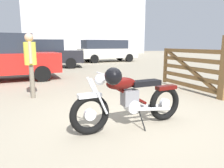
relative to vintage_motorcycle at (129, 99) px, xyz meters
name	(u,v)px	position (x,y,z in m)	size (l,w,h in m)	color
ground_plane	(130,118)	(0.19, 0.39, -0.49)	(80.00, 80.00, 0.00)	gray
vintage_motorcycle	(129,99)	(0.00, 0.00, 0.00)	(2.07, 0.73, 1.07)	black
timber_gate	(197,68)	(2.86, 1.91, 0.21)	(0.36, 2.54, 1.60)	brown
bystander	(30,59)	(-1.66, 2.68, 0.53)	(0.30, 0.46, 1.66)	#706656
red_hatchback_near	(3,57)	(-2.85, 5.70, 0.43)	(4.10, 2.25, 1.78)	black
white_estate_far	(47,54)	(-1.26, 10.10, 0.34)	(4.30, 2.12, 1.67)	black
pale_sedan_back	(107,50)	(3.39, 13.40, 0.45)	(4.88, 2.40, 1.74)	black
industrial_building	(82,26)	(4.93, 35.42, 4.29)	(19.75, 12.49, 9.54)	#B2B2B7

